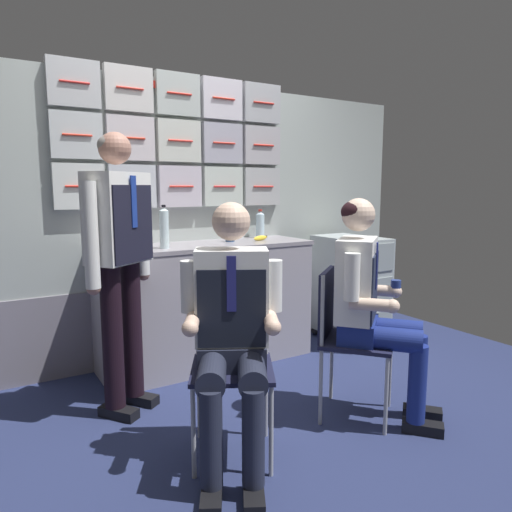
{
  "coord_description": "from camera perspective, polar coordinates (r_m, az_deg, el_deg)",
  "views": [
    {
      "loc": [
        -1.51,
        -2.11,
        1.35
      ],
      "look_at": [
        -0.15,
        0.1,
        0.97
      ],
      "focal_mm": 33.12,
      "sensor_mm": 36.0,
      "label": 1
    }
  ],
  "objects": [
    {
      "name": "snack_banana",
      "position": [
        3.77,
        0.53,
        2.19
      ],
      "size": [
        0.17,
        0.1,
        0.04
      ],
      "color": "yellow",
      "rests_on": "galley_counter"
    },
    {
      "name": "ground",
      "position": [
        2.93,
        3.79,
        -19.54
      ],
      "size": [
        4.8,
        4.8,
        0.04
      ],
      "primitive_type": "cube",
      "color": "navy"
    },
    {
      "name": "service_trolley",
      "position": [
        4.22,
        11.28,
        -3.54
      ],
      "size": [
        0.4,
        0.65,
        0.92
      ],
      "color": "black",
      "rests_on": "ground"
    },
    {
      "name": "crew_member_standing",
      "position": [
        2.86,
        -16.17,
        0.65
      ],
      "size": [
        0.45,
        0.4,
        1.66
      ],
      "color": "black",
      "rests_on": "ground"
    },
    {
      "name": "crew_member_right",
      "position": [
        2.79,
        13.71,
        -5.04
      ],
      "size": [
        0.63,
        0.67,
        1.29
      ],
      "color": "black",
      "rests_on": "ground"
    },
    {
      "name": "sparkling_bottle_green",
      "position": [
        3.33,
        -11.03,
        3.37
      ],
      "size": [
        0.06,
        0.06,
        0.3
      ],
      "color": "silver",
      "rests_on": "galley_counter"
    },
    {
      "name": "galley_counter",
      "position": [
        3.65,
        -5.94,
        -5.76
      ],
      "size": [
        1.64,
        0.53,
        0.93
      ],
      "color": "#9D97A0",
      "rests_on": "ground"
    },
    {
      "name": "paper_cup_blue",
      "position": [
        3.41,
        -13.87,
        1.72
      ],
      "size": [
        0.07,
        0.07,
        0.08
      ],
      "color": "silver",
      "rests_on": "galley_counter"
    },
    {
      "name": "galley_bulkhead",
      "position": [
        3.79,
        -8.28,
        4.93
      ],
      "size": [
        4.2,
        0.14,
        2.19
      ],
      "color": "#AAB3AE",
      "rests_on": "ground"
    },
    {
      "name": "crew_member_left",
      "position": [
        2.25,
        -2.94,
        -8.15
      ],
      "size": [
        0.58,
        0.67,
        1.28
      ],
      "color": "black",
      "rests_on": "ground"
    },
    {
      "name": "paper_cup_tan",
      "position": [
        3.39,
        -17.35,
        1.57
      ],
      "size": [
        0.07,
        0.07,
        0.09
      ],
      "color": "white",
      "rests_on": "galley_counter"
    },
    {
      "name": "coffee_cup_white",
      "position": [
        3.69,
        -3.16,
        2.41
      ],
      "size": [
        0.07,
        0.07,
        0.08
      ],
      "color": "navy",
      "rests_on": "galley_counter"
    },
    {
      "name": "water_bottle_clear",
      "position": [
        3.98,
        0.51,
        3.85
      ],
      "size": [
        0.07,
        0.07,
        0.24
      ],
      "color": "silver",
      "rests_on": "galley_counter"
    },
    {
      "name": "folding_chair_right",
      "position": [
        2.85,
        10.32,
        -8.28
      ],
      "size": [
        0.56,
        0.56,
        0.87
      ],
      "color": "#A8AAAF",
      "rests_on": "ground"
    },
    {
      "name": "folding_chair_left",
      "position": [
        2.46,
        -2.9,
        -10.84
      ],
      "size": [
        0.54,
        0.54,
        0.87
      ],
      "color": "#A8AAAF",
      "rests_on": "ground"
    }
  ]
}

